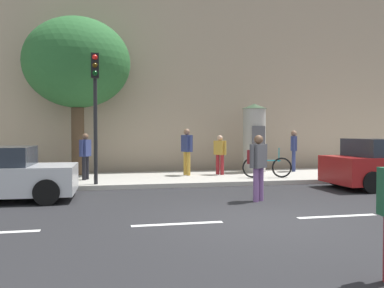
# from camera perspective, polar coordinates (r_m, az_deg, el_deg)

# --- Properties ---
(ground_plane) EXTENTS (80.00, 80.00, 0.00)m
(ground_plane) POSITION_cam_1_polar(r_m,az_deg,el_deg) (8.66, 9.43, -10.26)
(ground_plane) COLOR #232326
(sidewalk_curb) EXTENTS (36.00, 4.00, 0.15)m
(sidewalk_curb) POSITION_cam_1_polar(r_m,az_deg,el_deg) (15.30, -0.32, -4.71)
(sidewalk_curb) COLOR #B2ADA3
(sidewalk_curb) RESTS_ON ground_plane
(lane_markings) EXTENTS (25.80, 0.16, 0.01)m
(lane_markings) POSITION_cam_1_polar(r_m,az_deg,el_deg) (8.66, 9.43, -10.24)
(lane_markings) COLOR silver
(lane_markings) RESTS_ON ground_plane
(building_backdrop) EXTENTS (36.00, 5.00, 9.28)m
(building_backdrop) POSITION_cam_1_polar(r_m,az_deg,el_deg) (20.32, -3.28, 9.81)
(building_backdrop) COLOR tan
(building_backdrop) RESTS_ON ground_plane
(traffic_light) EXTENTS (0.24, 0.45, 4.02)m
(traffic_light) POSITION_cam_1_polar(r_m,az_deg,el_deg) (13.15, -13.15, 6.40)
(traffic_light) COLOR black
(traffic_light) RESTS_ON sidewalk_curb
(poster_column) EXTENTS (1.00, 1.00, 2.76)m
(poster_column) POSITION_cam_1_polar(r_m,az_deg,el_deg) (16.98, 8.55, 0.90)
(poster_column) COLOR #9E9B93
(poster_column) RESTS_ON sidewalk_curb
(street_tree) EXTENTS (3.96, 3.96, 5.90)m
(street_tree) POSITION_cam_1_polar(r_m,az_deg,el_deg) (16.45, -15.48, 10.58)
(street_tree) COLOR #4C3826
(street_tree) RESTS_ON sidewalk_curb
(pedestrian_in_dark_shirt) EXTENTS (0.53, 0.52, 1.70)m
(pedestrian_in_dark_shirt) POSITION_cam_1_polar(r_m,az_deg,el_deg) (10.80, 9.02, -2.40)
(pedestrian_in_dark_shirt) COLOR #724C84
(pedestrian_in_dark_shirt) RESTS_ON ground_plane
(pedestrian_with_backpack) EXTENTS (0.40, 0.60, 1.68)m
(pedestrian_with_backpack) POSITION_cam_1_polar(r_m,az_deg,el_deg) (17.56, 13.79, -0.43)
(pedestrian_with_backpack) COLOR navy
(pedestrian_with_backpack) RESTS_ON sidewalk_curb
(pedestrian_in_red_top) EXTENTS (0.44, 0.51, 1.50)m
(pedestrian_in_red_top) POSITION_cam_1_polar(r_m,az_deg,el_deg) (15.81, 3.85, -1.08)
(pedestrian_in_red_top) COLOR maroon
(pedestrian_in_red_top) RESTS_ON sidewalk_curb
(pedestrian_in_light_jacket) EXTENTS (0.37, 0.64, 1.75)m
(pedestrian_in_light_jacket) POSITION_cam_1_polar(r_m,az_deg,el_deg) (15.52, -0.71, -0.49)
(pedestrian_in_light_jacket) COLOR #B78C33
(pedestrian_in_light_jacket) RESTS_ON sidewalk_curb
(pedestrian_with_bag) EXTENTS (0.39, 0.56, 1.58)m
(pedestrian_with_bag) POSITION_cam_1_polar(r_m,az_deg,el_deg) (14.55, -14.43, -1.17)
(pedestrian_with_bag) COLOR black
(pedestrian_with_bag) RESTS_ON sidewalk_curb
(bicycle_leaning) EXTENTS (1.75, 0.42, 1.09)m
(bicycle_leaning) POSITION_cam_1_polar(r_m,az_deg,el_deg) (14.99, 10.27, -3.09)
(bicycle_leaning) COLOR black
(bicycle_leaning) RESTS_ON sidewalk_curb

